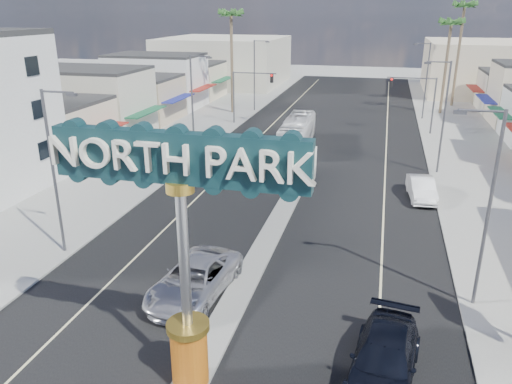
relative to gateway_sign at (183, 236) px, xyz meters
The scene contains 25 objects.
ground 28.64m from the gateway_sign, 90.00° to the left, with size 160.00×160.00×0.00m, color gray.
road 28.64m from the gateway_sign, 90.00° to the left, with size 20.00×120.00×0.01m, color black.
median_island 13.37m from the gateway_sign, 90.00° to the left, with size 1.30×30.00×0.16m, color gray.
sidewalk_left 31.87m from the gateway_sign, 116.55° to the left, with size 8.00×120.00×0.12m, color gray.
sidewalk_right 31.87m from the gateway_sign, 63.45° to the left, with size 8.00×120.00×0.12m, color gray.
storefront_row_left 47.62m from the gateway_sign, 120.33° to the left, with size 12.00×42.00×6.00m, color beige.
backdrop_far_left 76.29m from the gateway_sign, 106.77° to the left, with size 20.00×20.00×8.00m, color #B7B29E.
backdrop_far_right 76.29m from the gateway_sign, 73.23° to the left, with size 20.00×20.00×8.00m, color beige.
gateway_sign is the anchor object (origin of this frame).
traffic_signal_left 43.04m from the gateway_sign, 102.33° to the left, with size 5.09×0.45×6.00m.
traffic_signal_right 43.04m from the gateway_sign, 77.67° to the left, with size 5.09×0.45×6.00m.
streetlight_l_near 13.19m from the gateway_sign, 142.45° to the left, with size 2.03×0.22×9.00m.
streetlight_l_mid 29.91m from the gateway_sign, 110.42° to the left, with size 2.03×0.22×9.00m.
streetlight_l_far 51.10m from the gateway_sign, 101.78° to the left, with size 2.03×0.22×9.00m.
streetlight_r_near 13.19m from the gateway_sign, 37.55° to the left, with size 2.03×0.22×9.00m.
streetlight_r_mid 29.91m from the gateway_sign, 69.58° to the left, with size 2.03×0.22×9.00m.
streetlight_r_far 51.10m from the gateway_sign, 78.22° to the left, with size 2.03×0.22×9.00m.
palm_left_far 50.06m from the gateway_sign, 105.15° to the left, with size 2.60×2.60×13.10m.
palm_right_mid 55.76m from the gateway_sign, 76.47° to the left, with size 2.60×2.60×12.10m.
palm_right_far 62.20m from the gateway_sign, 75.97° to the left, with size 2.60×2.60×14.10m.
suv_left 7.86m from the gateway_sign, 109.47° to the left, with size 2.81×6.09×1.69m, color silver.
suv_right 8.66m from the gateway_sign, 17.11° to the left, with size 2.30×5.65×1.64m, color black.
car_parked_left 27.78m from the gateway_sign, 109.23° to the left, with size 2.11×5.24×1.78m, color slate.
car_parked_right 24.00m from the gateway_sign, 67.42° to the left, with size 1.62×4.65×1.53m, color white.
city_bus 33.79m from the gateway_sign, 93.42° to the left, with size 2.44×10.43×2.90m, color white.
Camera 1 is at (5.86, -11.45, 12.75)m, focal length 35.00 mm.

